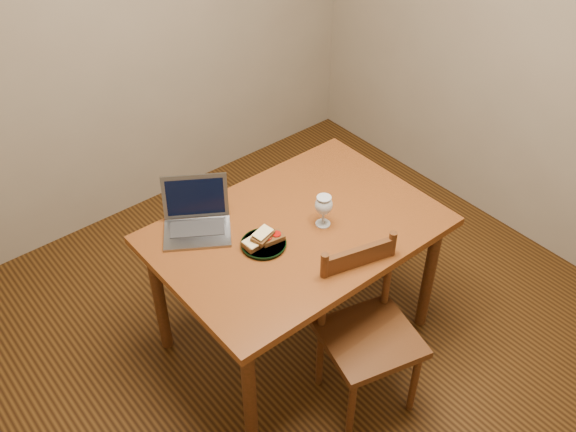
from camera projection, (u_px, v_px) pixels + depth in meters
floor at (308, 341)px, 3.39m from camera, size 3.20×3.20×0.02m
back_wall at (121, 9)px, 3.52m from camera, size 3.20×0.02×2.60m
right_wall at (545, 25)px, 3.35m from camera, size 0.02×3.20×2.60m
table at (297, 241)px, 3.01m from camera, size 1.30×0.90×0.74m
chair at (368, 327)px, 2.84m from camera, size 0.49×0.48×0.44m
plate at (264, 244)px, 2.85m from camera, size 0.21×0.21×0.02m
sandwich_cheese at (256, 242)px, 2.82m from camera, size 0.12×0.07×0.04m
sandwich_tomato at (272, 237)px, 2.85m from camera, size 0.11×0.08×0.03m
sandwich_top at (263, 235)px, 2.82m from camera, size 0.12×0.09×0.03m
milk_glass at (323, 211)px, 2.92m from camera, size 0.08×0.08×0.16m
laptop at (196, 216)px, 2.93m from camera, size 0.40×0.39×0.22m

